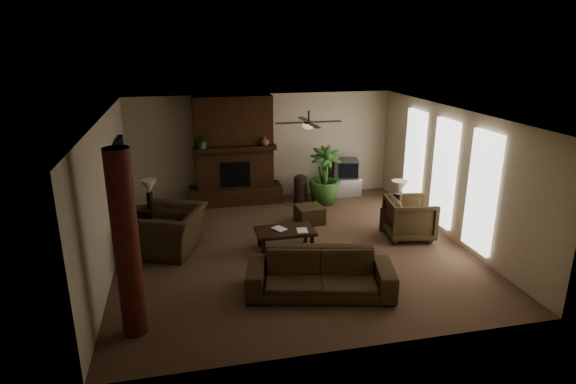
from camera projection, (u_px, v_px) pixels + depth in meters
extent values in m
plane|color=brown|center=(292.00, 248.00, 9.99)|extent=(7.00, 7.00, 0.00)
plane|color=silver|center=(293.00, 113.00, 9.13)|extent=(7.00, 7.00, 0.00)
plane|color=tan|center=(263.00, 147.00, 12.81)|extent=(7.00, 0.00, 7.00)
plane|color=tan|center=(353.00, 259.00, 6.31)|extent=(7.00, 0.00, 7.00)
plane|color=tan|center=(108.00, 196.00, 8.83)|extent=(0.00, 7.00, 7.00)
plane|color=tan|center=(451.00, 173.00, 10.29)|extent=(0.00, 7.00, 7.00)
cube|color=#4A2813|center=(234.00, 150.00, 12.41)|extent=(2.00, 0.50, 2.80)
cube|color=#4A2813|center=(236.00, 194.00, 12.68)|extent=(2.40, 0.70, 0.45)
cube|color=black|center=(236.00, 174.00, 12.35)|extent=(0.75, 0.04, 0.65)
cube|color=black|center=(235.00, 149.00, 12.12)|extent=(2.10, 0.28, 0.12)
cube|color=white|center=(414.00, 158.00, 11.78)|extent=(0.08, 0.85, 2.35)
cube|color=white|center=(444.00, 173.00, 10.48)|extent=(0.08, 0.85, 2.35)
cube|color=white|center=(482.00, 193.00, 9.18)|extent=(0.08, 0.85, 2.35)
cylinder|color=#5B2316|center=(127.00, 245.00, 6.72)|extent=(0.36, 0.36, 2.80)
cube|color=black|center=(123.00, 186.00, 10.63)|extent=(0.10, 1.00, 2.10)
cylinder|color=black|center=(309.00, 117.00, 9.53)|extent=(0.04, 0.04, 0.24)
cylinder|color=black|center=(309.00, 123.00, 9.57)|extent=(0.20, 0.20, 0.06)
ellipsoid|color=#F2BF72|center=(309.00, 126.00, 9.59)|extent=(0.26, 0.26, 0.14)
cube|color=black|center=(328.00, 121.00, 9.65)|extent=(0.55, 0.12, 0.01)
cube|color=black|center=(289.00, 123.00, 9.48)|extent=(0.55, 0.12, 0.01)
cube|color=black|center=(304.00, 119.00, 9.94)|extent=(0.12, 0.55, 0.01)
cube|color=black|center=(314.00, 126.00, 9.19)|extent=(0.12, 0.55, 0.01)
imported|color=#41321C|center=(320.00, 267.00, 8.10)|extent=(2.58, 1.28, 0.97)
imported|color=#41321C|center=(170.00, 224.00, 9.69)|extent=(1.32, 1.59, 1.19)
imported|color=#41321C|center=(410.00, 216.00, 10.37)|extent=(1.05, 1.10, 0.99)
cube|color=black|center=(285.00, 231.00, 9.82)|extent=(1.20, 0.70, 0.06)
cube|color=black|center=(263.00, 248.00, 9.55)|extent=(0.07, 0.07, 0.37)
cube|color=black|center=(312.00, 243.00, 9.76)|extent=(0.07, 0.07, 0.37)
cube|color=black|center=(259.00, 238.00, 10.01)|extent=(0.07, 0.07, 0.37)
cube|color=black|center=(306.00, 234.00, 10.22)|extent=(0.07, 0.07, 0.37)
cube|color=#41321C|center=(310.00, 214.00, 11.32)|extent=(0.66, 0.66, 0.40)
cube|color=#BBBBBE|center=(344.00, 186.00, 13.30)|extent=(0.90, 0.58, 0.50)
cube|color=#39393B|center=(345.00, 168.00, 13.15)|extent=(0.75, 0.63, 0.52)
cube|color=black|center=(349.00, 171.00, 12.90)|extent=(0.51, 0.15, 0.40)
cylinder|color=#30231B|center=(300.00, 190.00, 12.65)|extent=(0.34, 0.34, 0.70)
sphere|color=#30231B|center=(300.00, 181.00, 12.57)|extent=(0.34, 0.34, 0.34)
imported|color=#345B24|center=(324.00, 188.00, 12.59)|extent=(0.91, 1.53, 0.84)
cube|color=black|center=(153.00, 220.00, 10.78)|extent=(0.66, 0.66, 0.55)
cylinder|color=black|center=(150.00, 200.00, 10.68)|extent=(0.16, 0.16, 0.35)
cone|color=beige|center=(149.00, 186.00, 10.58)|extent=(0.42, 0.42, 0.30)
cube|color=black|center=(396.00, 221.00, 10.73)|extent=(0.64, 0.64, 0.55)
cylinder|color=black|center=(398.00, 201.00, 10.60)|extent=(0.15, 0.15, 0.35)
cone|color=beige|center=(399.00, 187.00, 10.50)|extent=(0.38, 0.38, 0.30)
imported|color=#345B24|center=(203.00, 142.00, 11.85)|extent=(0.42, 0.45, 0.33)
imported|color=brown|center=(265.00, 141.00, 12.18)|extent=(0.25, 0.25, 0.22)
imported|color=#999999|center=(275.00, 224.00, 9.71)|extent=(0.20, 0.13, 0.29)
imported|color=#999999|center=(297.00, 225.00, 9.68)|extent=(0.21, 0.05, 0.29)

